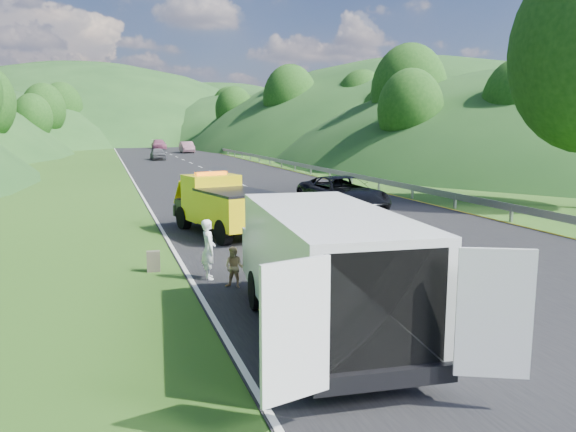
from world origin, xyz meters
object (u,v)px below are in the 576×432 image
object	(u,v)px
tow_truck	(223,205)
suitcase	(153,261)
white_van	(324,265)
passing_suv	(342,211)
worker	(325,338)
child	(234,288)
spare_tire	(403,360)
woman	(209,279)

from	to	relation	value
tow_truck	suitcase	world-z (taller)	tow_truck
white_van	passing_suv	size ratio (longest dim) A/B	1.23
tow_truck	worker	world-z (taller)	tow_truck
child	spare_tire	world-z (taller)	child
passing_suv	child	bearing A→B (deg)	-127.79
white_van	passing_suv	bearing A→B (deg)	70.11
white_van	passing_suv	distance (m)	15.98
suitcase	worker	bearing A→B (deg)	-66.42
tow_truck	passing_suv	xyz separation A→B (m)	(6.52, 3.82, -1.11)
tow_truck	woman	world-z (taller)	tow_truck
child	suitcase	xyz separation A→B (m)	(-1.77, 2.29, 0.29)
white_van	tow_truck	bearing A→B (deg)	93.99
worker	spare_tire	size ratio (longest dim) A/B	2.84
tow_truck	suitcase	distance (m)	5.62
worker	passing_suv	xyz separation A→B (m)	(6.80, 14.65, 0.00)
woman	spare_tire	distance (m)	6.60
woman	worker	xyz separation A→B (m)	(1.35, -4.84, 0.00)
white_van	woman	world-z (taller)	white_van
woman	spare_tire	world-z (taller)	woman
spare_tire	passing_suv	bearing A→B (deg)	69.83
white_van	woman	xyz separation A→B (m)	(-1.41, 4.61, -1.40)
child	suitcase	size ratio (longest dim) A/B	1.77
tow_truck	woman	distance (m)	6.31
woman	worker	size ratio (longest dim) A/B	0.84
woman	suitcase	xyz separation A→B (m)	(-1.32, 1.27, 0.29)
white_van	woman	distance (m)	5.02
child	spare_tire	size ratio (longest dim) A/B	1.55
woman	worker	bearing A→B (deg)	-162.82
woman	suitcase	distance (m)	1.86
white_van	worker	distance (m)	1.42
tow_truck	spare_tire	bearing A→B (deg)	-100.74
child	tow_truck	bearing A→B (deg)	117.27
white_van	passing_suv	xyz separation A→B (m)	(6.74, 14.42, -1.40)
worker	tow_truck	bearing A→B (deg)	102.60
white_van	spare_tire	bearing A→B (deg)	-56.73
worker	suitcase	xyz separation A→B (m)	(-2.67, 6.11, 0.29)
tow_truck	child	world-z (taller)	tow_truck
child	spare_tire	bearing A→B (deg)	-34.05
spare_tire	passing_suv	xyz separation A→B (m)	(5.89, 16.02, 0.00)
suitcase	passing_suv	xyz separation A→B (m)	(9.47, 8.54, -0.29)
worker	spare_tire	xyz separation A→B (m)	(0.91, -1.37, 0.00)
child	passing_suv	distance (m)	13.29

